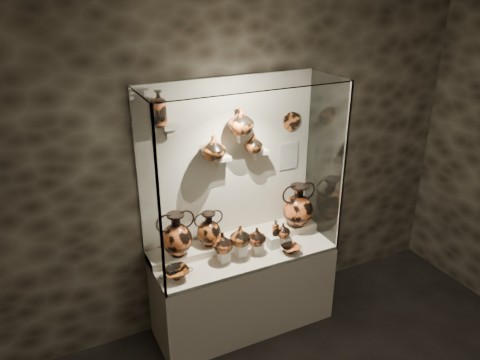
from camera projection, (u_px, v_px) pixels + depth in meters
name	position (u px, v px, depth m)	size (l,w,h in m)	color
wall_back	(228.00, 164.00, 4.29)	(5.00, 0.02, 3.20)	#2C251B
plinth	(243.00, 290.00, 4.50)	(1.70, 0.60, 0.80)	#BFB59A
front_tier	(244.00, 254.00, 4.34)	(1.68, 0.58, 0.03)	beige
rear_tier	(235.00, 241.00, 4.47)	(1.70, 0.25, 0.10)	beige
back_panel	(229.00, 164.00, 4.28)	(1.70, 0.03, 1.60)	#BFB59A
glass_front	(260.00, 189.00, 3.78)	(1.70, 0.01, 1.60)	white
glass_left	(148.00, 194.00, 3.68)	(0.01, 0.60, 1.60)	white
glass_right	(325.00, 160.00, 4.36)	(0.01, 0.60, 1.60)	white
glass_top	(244.00, 84.00, 3.70)	(1.70, 0.60, 0.01)	white
frame_post_left	(159.00, 209.00, 3.45)	(0.02, 0.02, 1.60)	gray
frame_post_right	(344.00, 171.00, 4.12)	(0.02, 0.02, 1.60)	gray
pedestal_a	(224.00, 256.00, 4.18)	(0.09, 0.09, 0.10)	silver
pedestal_b	(241.00, 250.00, 4.24)	(0.09, 0.09, 0.13)	silver
pedestal_c	(258.00, 248.00, 4.32)	(0.09, 0.09, 0.09)	silver
pedestal_d	(273.00, 242.00, 4.38)	(0.09, 0.09, 0.12)	silver
pedestal_e	(285.00, 241.00, 4.44)	(0.09, 0.09, 0.08)	silver
bracket_ul	(171.00, 126.00, 3.82)	(0.14, 0.12, 0.04)	#BFB59A
bracket_ca	(222.00, 158.00, 4.14)	(0.14, 0.12, 0.04)	#BFB59A
bracket_cb	(242.00, 133.00, 4.14)	(0.10, 0.12, 0.04)	#BFB59A
bracket_cc	(260.00, 151.00, 4.29)	(0.14, 0.12, 0.04)	#BFB59A
amphora_left	(176.00, 234.00, 4.09)	(0.33, 0.33, 0.41)	#B44F22
amphora_mid	(209.00, 229.00, 4.25)	(0.27, 0.27, 0.33)	#94451A
amphora_right	(298.00, 205.00, 4.57)	(0.35, 0.35, 0.44)	#B44F22
jug_a	(222.00, 243.00, 4.11)	(0.19, 0.19, 0.19)	#B44F22
jug_b	(240.00, 236.00, 4.16)	(0.19, 0.19, 0.19)	#94451A
jug_c	(257.00, 236.00, 4.25)	(0.17, 0.17, 0.18)	#B44F22
jug_e	(283.00, 230.00, 4.40)	(0.14, 0.14, 0.14)	#B44F22
lekythos_small	(275.00, 227.00, 4.35)	(0.08, 0.08, 0.17)	#94451A
kylix_left	(176.00, 273.00, 3.93)	(0.28, 0.24, 0.11)	#94451A
kylix_right	(291.00, 249.00, 4.31)	(0.22, 0.19, 0.09)	#B44F22
lekythos_tall	(159.00, 107.00, 3.70)	(0.13, 0.13, 0.32)	#B44F22
ovoid_vase_a	(213.00, 148.00, 4.00)	(0.21, 0.21, 0.22)	#94451A
ovoid_vase_b	(241.00, 121.00, 4.02)	(0.23, 0.23, 0.24)	#94451A
ovoid_vase_c	(253.00, 143.00, 4.19)	(0.16, 0.16, 0.17)	#94451A
wall_plate	(291.00, 121.00, 4.38)	(0.18, 0.18, 0.02)	#BF5D25
info_placard	(289.00, 156.00, 4.53)	(0.20, 0.01, 0.26)	beige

